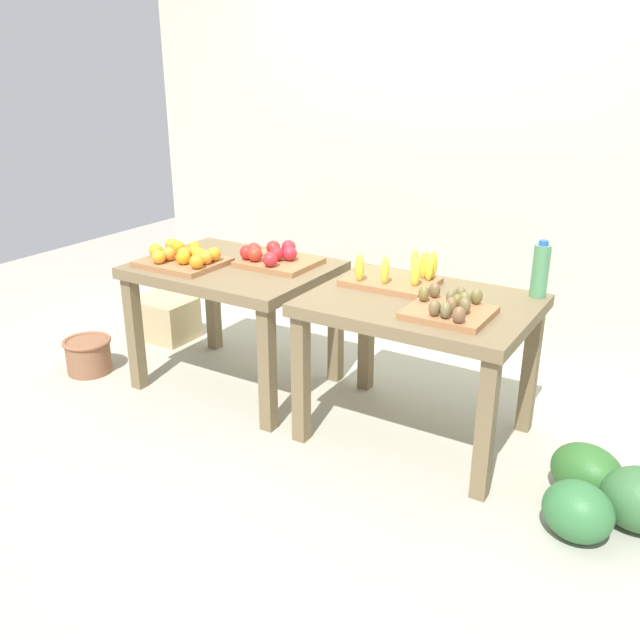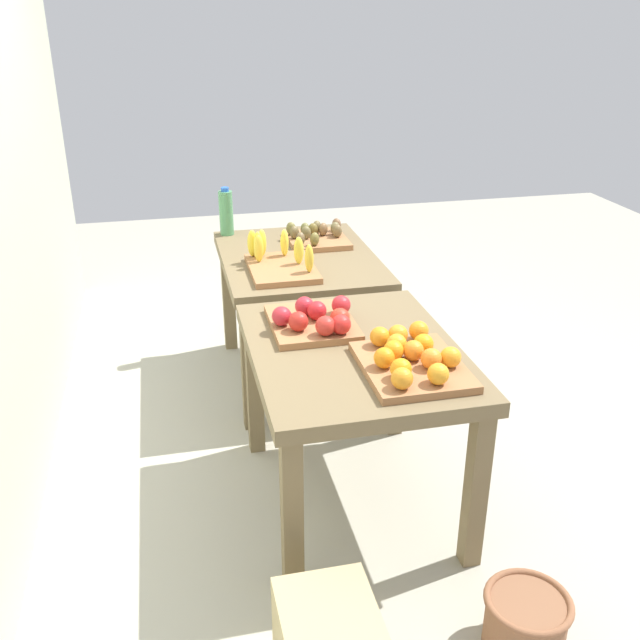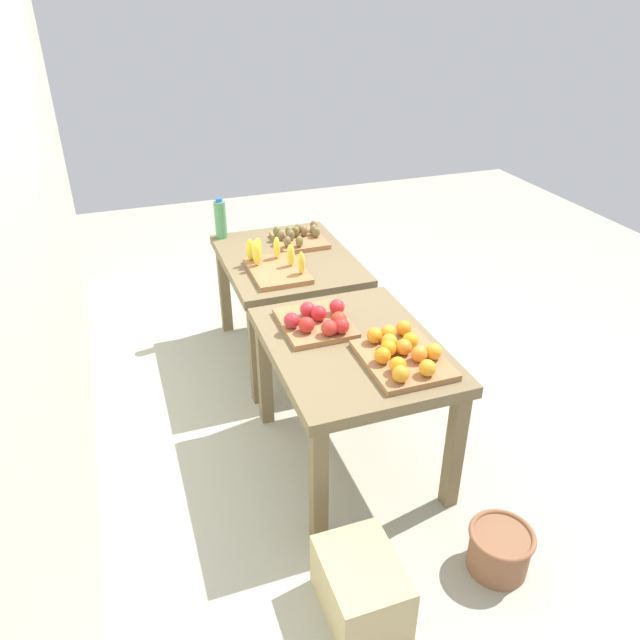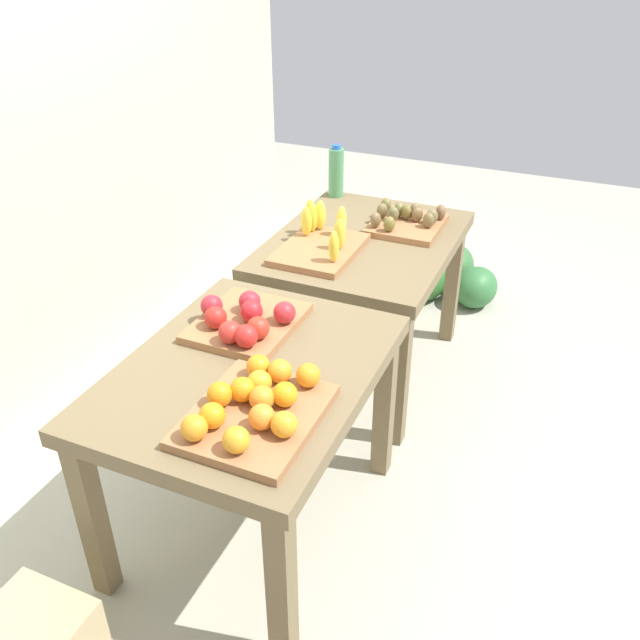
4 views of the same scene
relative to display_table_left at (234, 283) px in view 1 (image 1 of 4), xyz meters
name	(u,v)px [view 1 (image 1 of 4)]	position (x,y,z in m)	size (l,w,h in m)	color
ground_plane	(320,406)	(0.56, 0.00, -0.62)	(8.00, 8.00, 0.00)	#A5A291
back_wall	(432,107)	(0.56, 1.35, 0.88)	(4.40, 0.12, 3.00)	#BABFA4
display_table_left	(234,283)	(0.00, 0.00, 0.00)	(1.04, 0.80, 0.72)	brown
display_table_right	(420,320)	(1.12, 0.00, 0.00)	(1.04, 0.80, 0.72)	brown
orange_bin	(184,257)	(-0.22, -0.15, 0.15)	(0.45, 0.36, 0.11)	#9C6941
apple_bin	(274,257)	(0.20, 0.11, 0.15)	(0.41, 0.37, 0.11)	#9C6941
banana_crate	(396,277)	(0.93, 0.13, 0.15)	(0.44, 0.32, 0.17)	#9C6941
kiwi_bin	(450,308)	(1.31, -0.14, 0.14)	(0.36, 0.34, 0.10)	#9C6941
water_bottle	(540,270)	(1.57, 0.33, 0.23)	(0.08, 0.08, 0.27)	#4C8C59
watermelon_pile	(605,493)	(2.06, -0.23, -0.49)	(0.59, 0.62, 0.27)	#346535
wicker_basket	(88,355)	(-0.87, -0.35, -0.51)	(0.29, 0.29, 0.21)	brown
cardboard_produce_box	(164,318)	(-0.86, 0.30, -0.48)	(0.40, 0.30, 0.28)	tan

